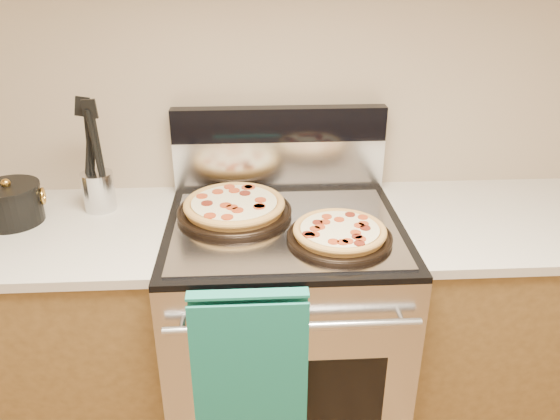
{
  "coord_description": "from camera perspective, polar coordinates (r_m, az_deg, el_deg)",
  "views": [
    {
      "loc": [
        -0.1,
        0.09,
        1.72
      ],
      "look_at": [
        -0.02,
        1.55,
        1.02
      ],
      "focal_mm": 35.0,
      "sensor_mm": 36.0,
      "label": 1
    }
  ],
  "objects": [
    {
      "name": "wall_back",
      "position": [
        1.95,
        -0.17,
        14.68
      ],
      "size": [
        4.0,
        0.0,
        4.0
      ],
      "primitive_type": "plane",
      "rotation": [
        1.57,
        0.0,
        0.0
      ],
      "color": "tan",
      "rests_on": "ground"
    },
    {
      "name": "range_body",
      "position": [
        2.01,
        0.42,
        -13.48
      ],
      "size": [
        0.76,
        0.68,
        0.9
      ],
      "primitive_type": "cube",
      "color": "#B7B7BC",
      "rests_on": "ground"
    },
    {
      "name": "oven_window",
      "position": [
        1.77,
        1.16,
        -20.34
      ],
      "size": [
        0.56,
        0.01,
        0.4
      ],
      "primitive_type": "cube",
      "color": "black",
      "rests_on": "range_body"
    },
    {
      "name": "cooktop",
      "position": [
        1.76,
        0.47,
        -1.77
      ],
      "size": [
        0.76,
        0.68,
        0.02
      ],
      "primitive_type": "cube",
      "color": "black",
      "rests_on": "range_body"
    },
    {
      "name": "backsplash_lower",
      "position": [
        2.0,
        -0.1,
        4.86
      ],
      "size": [
        0.76,
        0.06,
        0.18
      ],
      "primitive_type": "cube",
      "color": "silver",
      "rests_on": "cooktop"
    },
    {
      "name": "backsplash_upper",
      "position": [
        1.95,
        -0.1,
        8.98
      ],
      "size": [
        0.76,
        0.06,
        0.12
      ],
      "primitive_type": "cube",
      "color": "black",
      "rests_on": "backsplash_lower"
    },
    {
      "name": "oven_handle",
      "position": [
        1.5,
        1.4,
        -12.11
      ],
      "size": [
        0.7,
        0.03,
        0.03
      ],
      "primitive_type": "cylinder",
      "rotation": [
        0.0,
        1.57,
        0.0
      ],
      "color": "silver",
      "rests_on": "range_body"
    },
    {
      "name": "dish_towel",
      "position": [
        1.56,
        -3.2,
        -15.16
      ],
      "size": [
        0.32,
        0.05,
        0.42
      ],
      "primitive_type": null,
      "color": "#19817F",
      "rests_on": "oven_handle"
    },
    {
      "name": "foil_sheet",
      "position": [
        1.73,
        0.53,
        -1.84
      ],
      "size": [
        0.7,
        0.55,
        0.01
      ],
      "primitive_type": "cube",
      "color": "gray",
      "rests_on": "cooktop"
    },
    {
      "name": "cabinet_left",
      "position": [
        2.18,
        -24.02,
        -12.89
      ],
      "size": [
        1.0,
        0.62,
        0.88
      ],
      "primitive_type": "cube",
      "color": "brown",
      "rests_on": "ground"
    },
    {
      "name": "countertop_left",
      "position": [
        1.95,
        -26.37,
        -2.25
      ],
      "size": [
        1.02,
        0.64,
        0.03
      ],
      "primitive_type": "cube",
      "color": "beige",
      "rests_on": "cabinet_left"
    },
    {
      "name": "cabinet_right",
      "position": [
        2.26,
        23.66,
        -11.3
      ],
      "size": [
        1.0,
        0.62,
        0.88
      ],
      "primitive_type": "cube",
      "color": "brown",
      "rests_on": "ground"
    },
    {
      "name": "countertop_right",
      "position": [
        2.04,
        25.88,
        -0.93
      ],
      "size": [
        1.02,
        0.64,
        0.03
      ],
      "primitive_type": "cube",
      "color": "beige",
      "rests_on": "cabinet_right"
    },
    {
      "name": "pepperoni_pizza_back",
      "position": [
        1.8,
        -4.79,
        0.28
      ],
      "size": [
        0.49,
        0.49,
        0.05
      ],
      "primitive_type": null,
      "rotation": [
        0.0,
        0.0,
        0.39
      ],
      "color": "#B17C36",
      "rests_on": "foil_sheet"
    },
    {
      "name": "pepperoni_pizza_front",
      "position": [
        1.65,
        6.25,
        -2.42
      ],
      "size": [
        0.36,
        0.36,
        0.04
      ],
      "primitive_type": null,
      "rotation": [
        0.0,
        0.0,
        0.15
      ],
      "color": "#B17C36",
      "rests_on": "foil_sheet"
    },
    {
      "name": "utensil_crock",
      "position": [
        1.95,
        -18.4,
        1.89
      ],
      "size": [
        0.12,
        0.12,
        0.13
      ],
      "primitive_type": "cylinder",
      "rotation": [
        0.0,
        0.0,
        0.09
      ],
      "color": "silver",
      "rests_on": "countertop_left"
    },
    {
      "name": "saucepan",
      "position": [
        1.97,
        -26.3,
        0.43
      ],
      "size": [
        0.23,
        0.23,
        0.12
      ],
      "primitive_type": "cylinder",
      "rotation": [
        0.0,
        0.0,
        0.22
      ],
      "color": "black",
      "rests_on": "countertop_left"
    }
  ]
}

